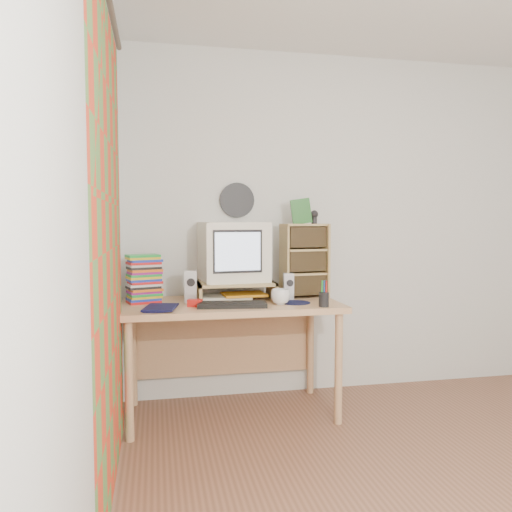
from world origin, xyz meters
name	(u,v)px	position (x,y,z in m)	size (l,w,h in m)	color
back_wall	(357,225)	(0.00, 1.75, 1.25)	(3.50, 3.50, 0.00)	silver
left_wall	(85,230)	(-1.75, 0.00, 1.25)	(3.50, 3.50, 0.00)	silver
curtain	(110,250)	(-1.71, 0.48, 1.15)	(2.20, 2.20, 0.00)	red
wall_disc	(237,200)	(-0.93, 1.73, 1.43)	(0.25, 0.25, 0.02)	black
desk	(229,321)	(-1.03, 1.44, 0.62)	(1.40, 0.70, 0.75)	tan
monitor_riser	(236,286)	(-0.98, 1.48, 0.84)	(0.52, 0.30, 0.12)	tan
crt_monitor	(234,252)	(-0.99, 1.53, 1.07)	(0.42, 0.42, 0.40)	silver
speaker_left	(190,286)	(-1.29, 1.42, 0.86)	(0.08, 0.08, 0.21)	#ADABB0
speaker_right	(288,286)	(-0.63, 1.41, 0.84)	(0.07, 0.07, 0.18)	#ADABB0
keyboard	(232,305)	(-1.05, 1.19, 0.76)	(0.43, 0.14, 0.03)	black
dvd_stack	(144,281)	(-1.58, 1.47, 0.89)	(0.20, 0.14, 0.28)	brown
cd_rack	(304,260)	(-0.49, 1.51, 1.01)	(0.31, 0.16, 0.51)	tan
mug	(280,297)	(-0.73, 1.24, 0.80)	(0.12, 0.12, 0.10)	white
diary	(145,306)	(-1.57, 1.21, 0.77)	(0.22, 0.17, 0.04)	#0E0F36
mousepad	(295,303)	(-0.62, 1.27, 0.75)	(0.19, 0.19, 0.00)	black
pen_cup	(324,297)	(-0.49, 1.09, 0.81)	(0.06, 0.06, 0.13)	black
papers	(232,296)	(-1.01, 1.50, 0.77)	(0.33, 0.24, 0.04)	silver
red_box	(195,303)	(-1.27, 1.26, 0.77)	(0.09, 0.06, 0.04)	red
game_box	(301,211)	(-0.52, 1.49, 1.35)	(0.13, 0.03, 0.17)	#185217
webcam	(314,217)	(-0.43, 1.49, 1.31)	(0.05, 0.05, 0.09)	black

